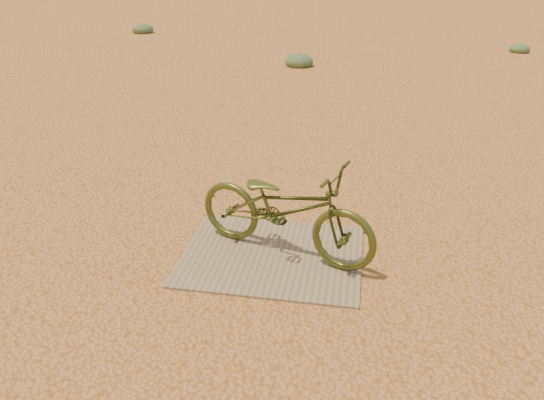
# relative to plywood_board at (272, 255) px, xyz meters

# --- Properties ---
(ground) EXTENTS (120.00, 120.00, 0.00)m
(ground) POSITION_rel_plywood_board_xyz_m (-0.29, 0.06, -0.01)
(ground) COLOR #D27F4E
(ground) RESTS_ON ground
(plywood_board) EXTENTS (1.62, 1.32, 0.02)m
(plywood_board) POSITION_rel_plywood_board_xyz_m (0.00, 0.00, 0.00)
(plywood_board) COLOR #856F5A
(plywood_board) RESTS_ON ground
(bicycle) EXTENTS (1.82, 1.10, 0.90)m
(bicycle) POSITION_rel_plywood_board_xyz_m (0.11, 0.06, 0.46)
(bicycle) COLOR #41491D
(bicycle) RESTS_ON plywood_board
(kale_a) EXTENTS (0.65, 0.65, 0.36)m
(kale_a) POSITION_rel_plywood_board_xyz_m (-0.83, 8.27, -0.01)
(kale_a) COLOR #4F6440
(kale_a) RESTS_ON ground
(kale_b) EXTENTS (0.50, 0.50, 0.28)m
(kale_b) POSITION_rel_plywood_board_xyz_m (4.61, 10.96, -0.01)
(kale_b) COLOR #4F6440
(kale_b) RESTS_ON ground
(kale_c) EXTENTS (0.66, 0.66, 0.36)m
(kale_c) POSITION_rel_plywood_board_xyz_m (-6.35, 12.33, -0.01)
(kale_c) COLOR #4F6440
(kale_c) RESTS_ON ground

